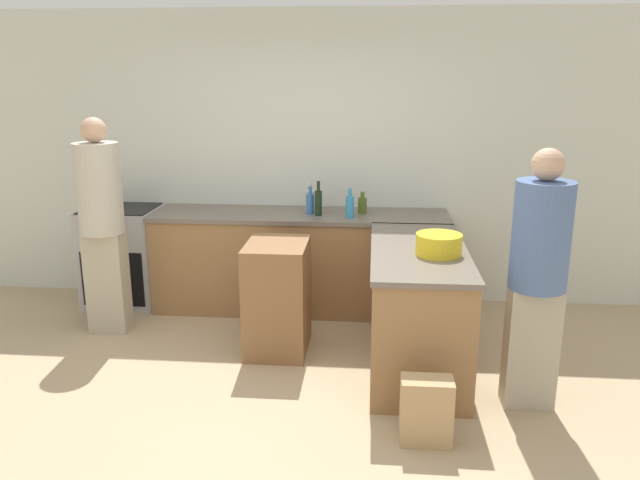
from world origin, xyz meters
TOP-DOWN VIEW (x-y plane):
  - ground_plane at (0.00, 0.00)m, footprint 14.00×14.00m
  - wall_back at (0.00, 2.10)m, footprint 8.00×0.06m
  - counter_back at (0.00, 1.75)m, footprint 2.68×0.67m
  - counter_peninsula at (1.00, 0.66)m, footprint 0.69×1.57m
  - range_oven at (-1.69, 1.77)m, footprint 0.69×0.60m
  - island_table at (-0.07, 0.83)m, footprint 0.47×0.60m
  - mixing_bowl at (1.12, 0.51)m, footprint 0.32×0.32m
  - wine_bottle_dark at (0.18, 1.67)m, footprint 0.06×0.06m
  - olive_oil_bottle at (0.56, 1.79)m, footprint 0.08×0.08m
  - dish_soap_bottle at (0.46, 1.61)m, footprint 0.07×0.07m
  - water_bottle_blue at (0.10, 1.73)m, footprint 0.07×0.07m
  - vinegar_bottle_clear at (0.08, 1.83)m, footprint 0.09×0.09m
  - person_by_range at (-1.55, 1.07)m, footprint 0.36×0.36m
  - person_at_peninsula at (1.70, 0.12)m, footprint 0.36×0.36m
  - paper_bag at (1.00, -0.39)m, footprint 0.31×0.18m

SIDE VIEW (x-z plane):
  - ground_plane at x=0.00m, z-range 0.00..0.00m
  - paper_bag at x=1.00m, z-range 0.00..0.41m
  - island_table at x=-0.07m, z-range 0.00..0.87m
  - counter_back at x=0.00m, z-range 0.00..0.91m
  - counter_peninsula at x=1.00m, z-range 0.00..0.91m
  - range_oven at x=-1.69m, z-range 0.00..0.92m
  - person_at_peninsula at x=1.70m, z-range 0.07..1.77m
  - person_by_range at x=-1.55m, z-range 0.08..1.88m
  - mixing_bowl at x=1.12m, z-range 0.91..1.05m
  - olive_oil_bottle at x=0.56m, z-range 0.89..1.08m
  - water_bottle_blue at x=0.10m, z-range 0.88..1.13m
  - dish_soap_bottle at x=0.46m, z-range 0.88..1.14m
  - vinegar_bottle_clear at x=0.08m, z-range 0.88..1.15m
  - wine_bottle_dark at x=0.18m, z-range 0.88..1.18m
  - wall_back at x=0.00m, z-range 0.00..2.70m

